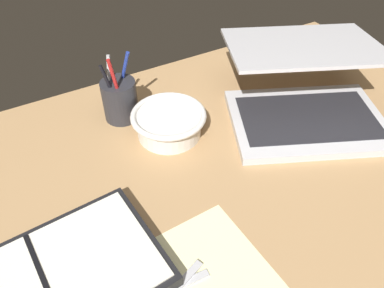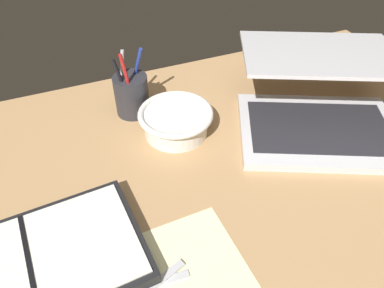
# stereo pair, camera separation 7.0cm
# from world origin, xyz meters

# --- Properties ---
(desk_top) EXTENTS (1.40, 1.00, 0.02)m
(desk_top) POSITION_xyz_m (0.00, 0.00, 0.01)
(desk_top) COLOR tan
(desk_top) RESTS_ON ground
(laptop) EXTENTS (0.47, 0.47, 0.16)m
(laptop) POSITION_xyz_m (0.31, 0.13, 0.08)
(laptop) COLOR silver
(laptop) RESTS_ON desk_top
(bowl) EXTENTS (0.17, 0.17, 0.06)m
(bowl) POSITION_xyz_m (0.00, 0.22, 0.05)
(bowl) COLOR silver
(bowl) RESTS_ON desk_top
(pen_cup) EXTENTS (0.08, 0.08, 0.17)m
(pen_cup) POSITION_xyz_m (-0.07, 0.34, 0.07)
(pen_cup) COLOR #28282D
(pen_cup) RESTS_ON desk_top
(planner) EXTENTS (0.36, 0.24, 0.03)m
(planner) POSITION_xyz_m (-0.33, -0.02, 0.04)
(planner) COLOR black
(planner) RESTS_ON desk_top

